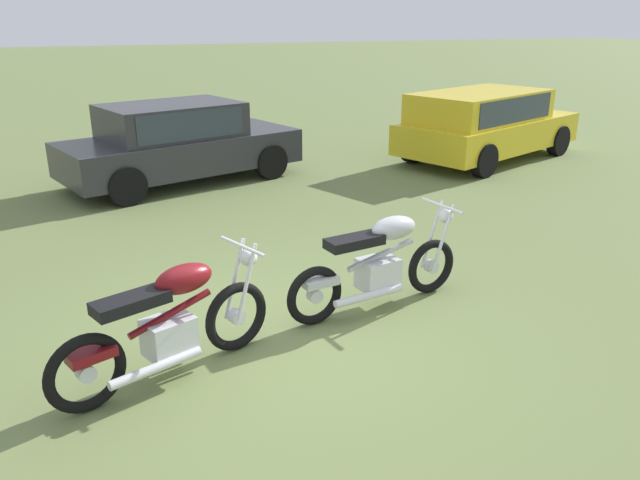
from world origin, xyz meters
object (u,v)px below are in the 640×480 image
(motorcycle_silver, at_px, (379,264))
(car_charcoal, at_px, (177,139))
(car_yellow, at_px, (484,120))
(motorcycle_maroon, at_px, (169,324))

(motorcycle_silver, height_order, car_charcoal, car_charcoal)
(motorcycle_silver, distance_m, car_yellow, 7.52)
(motorcycle_silver, bearing_deg, motorcycle_maroon, -175.04)
(car_charcoal, height_order, car_yellow, same)
(motorcycle_maroon, relative_size, motorcycle_silver, 0.94)
(car_yellow, bearing_deg, car_charcoal, 154.24)
(motorcycle_silver, relative_size, car_yellow, 0.45)
(motorcycle_maroon, bearing_deg, motorcycle_silver, -6.86)
(motorcycle_silver, xyz_separation_m, car_charcoal, (-1.14, 5.93, 0.31))
(car_charcoal, bearing_deg, motorcycle_silver, -97.04)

